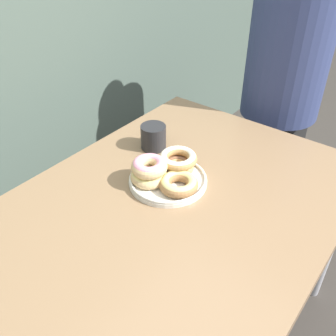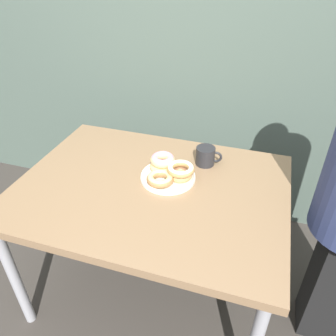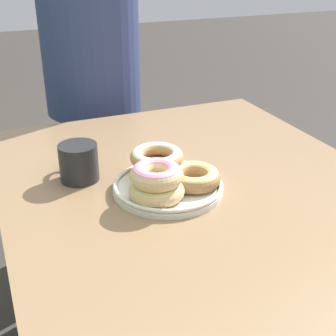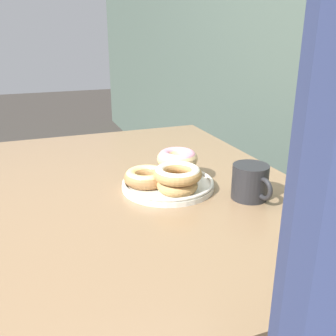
{
  "view_description": "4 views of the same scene",
  "coord_description": "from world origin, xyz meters",
  "px_view_note": "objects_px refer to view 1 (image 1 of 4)",
  "views": [
    {
      "loc": [
        -0.72,
        -0.22,
        1.49
      ],
      "look_at": [
        0.06,
        0.38,
        0.79
      ],
      "focal_mm": 40.0,
      "sensor_mm": 36.0,
      "label": 1
    },
    {
      "loc": [
        0.44,
        -0.81,
        1.64
      ],
      "look_at": [
        0.06,
        0.38,
        0.79
      ],
      "focal_mm": 35.0,
      "sensor_mm": 36.0,
      "label": 2
    },
    {
      "loc": [
        -0.83,
        0.75,
        1.26
      ],
      "look_at": [
        0.06,
        0.38,
        0.79
      ],
      "focal_mm": 50.0,
      "sensor_mm": 36.0,
      "label": 3
    },
    {
      "loc": [
        0.97,
        0.03,
        1.14
      ],
      "look_at": [
        0.06,
        0.38,
        0.79
      ],
      "focal_mm": 40.0,
      "sensor_mm": 36.0,
      "label": 4
    }
  ],
  "objects_px": {
    "person_figure": "(283,89)",
    "dining_table": "(176,217)",
    "coffee_mug": "(154,136)",
    "donut_plate": "(167,173)"
  },
  "relations": [
    {
      "from": "person_figure",
      "to": "dining_table",
      "type": "bearing_deg",
      "value": -177.18
    },
    {
      "from": "dining_table",
      "to": "coffee_mug",
      "type": "height_order",
      "value": "coffee_mug"
    },
    {
      "from": "dining_table",
      "to": "donut_plate",
      "type": "xyz_separation_m",
      "value": [
        0.06,
        0.08,
        0.11
      ]
    },
    {
      "from": "dining_table",
      "to": "person_figure",
      "type": "bearing_deg",
      "value": 2.82
    },
    {
      "from": "donut_plate",
      "to": "coffee_mug",
      "type": "xyz_separation_m",
      "value": [
        0.14,
        0.17,
        0.01
      ]
    },
    {
      "from": "dining_table",
      "to": "donut_plate",
      "type": "bearing_deg",
      "value": 54.84
    },
    {
      "from": "donut_plate",
      "to": "person_figure",
      "type": "bearing_deg",
      "value": -2.68
    },
    {
      "from": "coffee_mug",
      "to": "person_figure",
      "type": "distance_m",
      "value": 0.72
    },
    {
      "from": "donut_plate",
      "to": "dining_table",
      "type": "bearing_deg",
      "value": -125.16
    },
    {
      "from": "coffee_mug",
      "to": "person_figure",
      "type": "relative_size",
      "value": 0.09
    }
  ]
}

